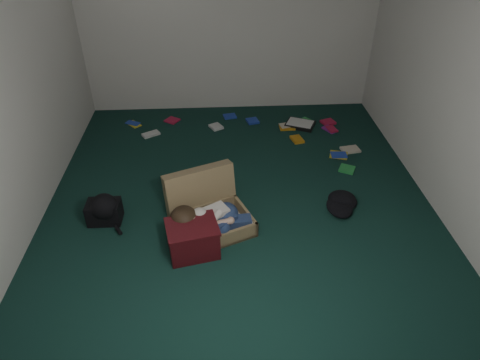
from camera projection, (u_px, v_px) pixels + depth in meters
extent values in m
plane|color=#0F2D26|center=(239.00, 199.00, 4.56)|extent=(4.50, 4.50, 0.00)
plane|color=silver|center=(229.00, 17.00, 5.65)|extent=(4.50, 0.00, 4.50)
plane|color=silver|center=(267.00, 273.00, 1.98)|extent=(4.50, 0.00, 4.50)
plane|color=silver|center=(10.00, 89.00, 3.71)|extent=(0.00, 4.50, 4.50)
plane|color=silver|center=(457.00, 78.00, 3.91)|extent=(0.00, 4.50, 4.50)
cube|color=olive|center=(214.00, 225.00, 4.10)|extent=(0.84, 0.73, 0.16)
cube|color=beige|center=(214.00, 228.00, 4.12)|extent=(0.76, 0.65, 0.02)
cube|color=olive|center=(200.00, 192.00, 4.24)|extent=(0.73, 0.47, 0.52)
cube|color=silver|center=(212.00, 220.00, 4.02)|extent=(0.35, 0.30, 0.22)
sphere|color=tan|center=(190.00, 223.00, 3.88)|extent=(0.19, 0.19, 0.19)
ellipsoid|color=black|center=(184.00, 218.00, 3.89)|extent=(0.25, 0.27, 0.22)
ellipsoid|color=navy|center=(226.00, 214.00, 4.08)|extent=(0.23, 0.27, 0.22)
cube|color=navy|center=(223.00, 225.00, 3.98)|extent=(0.28, 0.28, 0.14)
cube|color=navy|center=(238.00, 223.00, 4.04)|extent=(0.25, 0.14, 0.11)
sphere|color=white|center=(246.00, 220.00, 4.11)|extent=(0.11, 0.11, 0.11)
sphere|color=white|center=(249.00, 225.00, 4.06)|extent=(0.10, 0.10, 0.10)
cylinder|color=tan|center=(223.00, 223.00, 3.92)|extent=(0.19, 0.13, 0.07)
cube|color=#3F0D11|center=(193.00, 240.00, 3.83)|extent=(0.49, 0.42, 0.29)
cube|color=#3F0D11|center=(192.00, 227.00, 3.74)|extent=(0.52, 0.44, 0.02)
cube|color=black|center=(300.00, 124.00, 5.89)|extent=(0.46, 0.41, 0.05)
cube|color=white|center=(300.00, 123.00, 5.88)|extent=(0.41, 0.36, 0.01)
cube|color=gold|center=(134.00, 124.00, 5.93)|extent=(0.19, 0.15, 0.02)
cube|color=#B6183B|center=(172.00, 120.00, 6.02)|extent=(0.24, 0.23, 0.02)
cube|color=silver|center=(216.00, 127.00, 5.85)|extent=(0.19, 0.23, 0.02)
cube|color=#1F3CAD|center=(253.00, 121.00, 6.00)|extent=(0.21, 0.23, 0.02)
cube|color=orange|center=(287.00, 127.00, 5.85)|extent=(0.24, 0.23, 0.02)
cube|color=green|center=(306.00, 122.00, 5.98)|extent=(0.21, 0.16, 0.02)
cube|color=#842490|center=(330.00, 129.00, 5.80)|extent=(0.24, 0.24, 0.02)
cube|color=beige|center=(350.00, 150.00, 5.36)|extent=(0.18, 0.22, 0.02)
cube|color=gold|center=(339.00, 155.00, 5.26)|extent=(0.22, 0.24, 0.02)
cube|color=#B6183B|center=(328.00, 123.00, 5.96)|extent=(0.24, 0.22, 0.02)
cube|color=silver|center=(151.00, 134.00, 5.69)|extent=(0.22, 0.18, 0.02)
cube|color=#1F3CAD|center=(230.00, 116.00, 6.12)|extent=(0.24, 0.24, 0.02)
cube|color=orange|center=(297.00, 140.00, 5.57)|extent=(0.16, 0.21, 0.02)
cube|color=green|center=(347.00, 170.00, 5.00)|extent=(0.22, 0.24, 0.02)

